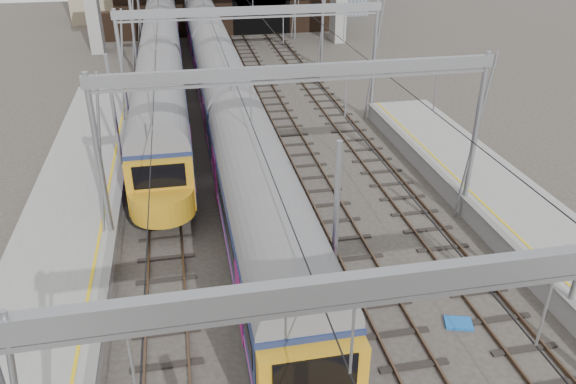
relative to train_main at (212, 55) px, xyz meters
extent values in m
plane|color=#38332D|center=(2.00, -31.67, -2.63)|extent=(160.00, 160.00, 0.00)
cube|color=gray|center=(-8.20, -29.17, -2.08)|extent=(4.20, 55.00, 1.10)
cube|color=slate|center=(-6.15, -29.17, -1.58)|extent=(0.35, 55.00, 0.12)
cube|color=gold|center=(-6.65, -29.17, -1.52)|extent=(0.12, 55.00, 0.01)
cube|color=#4C3828|center=(-4.72, -16.67, -2.54)|extent=(0.08, 80.00, 0.16)
cube|color=#4C3828|center=(-3.28, -16.67, -2.54)|extent=(0.08, 80.00, 0.16)
cube|color=black|center=(-4.00, -16.67, -2.62)|extent=(2.40, 80.00, 0.14)
cube|color=#4C3828|center=(-0.72, -16.67, -2.54)|extent=(0.08, 80.00, 0.16)
cube|color=#4C3828|center=(0.72, -16.67, -2.54)|extent=(0.08, 80.00, 0.16)
cube|color=black|center=(0.00, -16.67, -2.62)|extent=(2.40, 80.00, 0.14)
cube|color=#4C3828|center=(3.28, -16.67, -2.54)|extent=(0.08, 80.00, 0.16)
cube|color=#4C3828|center=(4.72, -16.67, -2.54)|extent=(0.08, 80.00, 0.16)
cube|color=black|center=(4.00, -16.67, -2.62)|extent=(2.40, 80.00, 0.14)
cube|color=#4C3828|center=(7.28, -16.67, -2.54)|extent=(0.08, 80.00, 0.16)
cube|color=#4C3828|center=(8.72, -16.67, -2.54)|extent=(0.08, 80.00, 0.16)
cube|color=black|center=(8.00, -16.67, -2.62)|extent=(2.40, 80.00, 0.14)
cube|color=gray|center=(2.00, -37.67, 4.97)|extent=(16.80, 0.28, 0.50)
cylinder|color=gray|center=(-6.20, -23.67, 1.37)|extent=(0.24, 0.24, 8.00)
cylinder|color=gray|center=(10.20, -23.67, 1.37)|extent=(0.24, 0.24, 8.00)
cube|color=gray|center=(2.00, -23.67, 4.97)|extent=(16.80, 0.28, 0.50)
cylinder|color=gray|center=(-6.20, -9.67, 1.37)|extent=(0.24, 0.24, 8.00)
cylinder|color=gray|center=(10.20, -9.67, 1.37)|extent=(0.24, 0.24, 8.00)
cube|color=gray|center=(2.00, -9.67, 4.97)|extent=(16.80, 0.28, 0.50)
cylinder|color=gray|center=(-6.20, 4.33, 1.37)|extent=(0.24, 0.24, 8.00)
cylinder|color=gray|center=(10.20, 4.33, 1.37)|extent=(0.24, 0.24, 8.00)
cylinder|color=gray|center=(-6.20, 16.33, 1.37)|extent=(0.24, 0.24, 8.00)
cylinder|color=gray|center=(10.20, 16.33, 1.37)|extent=(0.24, 0.24, 8.00)
cube|color=black|center=(-4.00, -16.67, 2.87)|extent=(0.03, 80.00, 0.03)
cube|color=black|center=(0.00, -16.67, 2.87)|extent=(0.03, 80.00, 0.03)
cube|color=black|center=(4.00, -16.67, 2.87)|extent=(0.03, 80.00, 0.03)
cube|color=black|center=(8.00, -16.67, 2.87)|extent=(0.03, 80.00, 0.03)
cube|color=black|center=(7.00, 19.31, -0.03)|extent=(6.50, 0.10, 5.20)
cube|color=#322116|center=(-8.00, 19.33, -1.13)|extent=(6.00, 1.50, 3.00)
cube|color=gray|center=(-10.50, 14.33, 1.47)|extent=(1.20, 2.50, 8.20)
cube|color=gray|center=(14.50, 14.33, 1.47)|extent=(1.20, 2.50, 8.20)
cube|color=black|center=(0.00, 0.08, -2.28)|extent=(2.36, 69.71, 0.70)
cube|color=#16254D|center=(0.00, 0.08, -0.29)|extent=(3.00, 69.71, 2.68)
cylinder|color=slate|center=(0.00, 0.08, 1.04)|extent=(2.94, 69.21, 2.94)
cube|color=black|center=(0.00, 0.08, 0.13)|extent=(3.02, 68.51, 0.80)
cube|color=#CE4093|center=(0.00, 0.08, -1.04)|extent=(3.02, 68.71, 0.13)
cube|color=black|center=(0.00, -35.09, 0.24)|extent=(2.25, 0.08, 1.07)
cube|color=black|center=(-4.00, 4.37, -2.28)|extent=(2.40, 53.14, 0.70)
cube|color=#16254D|center=(-4.00, 4.37, -0.27)|extent=(3.05, 53.14, 2.73)
cylinder|color=slate|center=(-4.00, 4.37, 1.09)|extent=(2.99, 52.64, 2.99)
cube|color=black|center=(-4.00, 4.37, 0.17)|extent=(3.07, 51.94, 0.82)
cube|color=#CE4093|center=(-4.00, 4.37, -1.03)|extent=(3.07, 52.14, 0.13)
cube|color=#BB8417|center=(-4.00, -22.35, -0.37)|extent=(2.99, 0.60, 2.53)
cube|color=black|center=(-4.00, -22.52, 0.28)|extent=(2.29, 0.08, 1.09)
cube|color=#175CB3|center=(0.74, -29.10, -2.59)|extent=(0.88, 0.76, 0.09)
cube|color=#175CB3|center=(6.39, -31.01, -2.57)|extent=(1.13, 0.93, 0.11)
camera|label=1|loc=(-2.74, -45.33, 11.06)|focal=35.00mm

